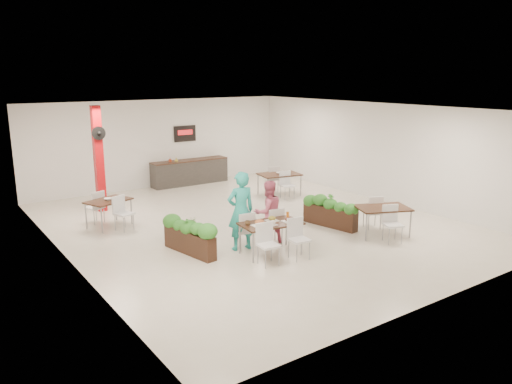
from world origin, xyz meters
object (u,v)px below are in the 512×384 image
Objects in this scene: diner_man at (241,211)px; diner_woman at (268,212)px; service_counter at (190,171)px; side_table_b at (279,177)px; planter_right at (330,209)px; side_table_c at (383,211)px; red_column at (99,158)px; planter_left at (189,233)px; side_table_a at (108,204)px; main_table at (270,228)px.

diner_man reaches higher than diner_woman.
service_counter is 3.77m from side_table_b.
side_table_c is at bearing -65.89° from planter_right.
red_column reaches higher than side_table_c.
planter_left is (-1.14, 0.45, -0.46)m from diner_man.
planter_right is at bearing -170.76° from diner_man.
side_table_a is (-0.36, -1.73, -1.02)m from red_column.
main_table is 0.82m from diner_man.
side_table_c is at bearing -81.86° from service_counter.
side_table_b is (3.73, 4.51, 0.01)m from main_table.
service_counter is 1.80× the size of side_table_b.
side_table_a and side_table_c have the same top height.
side_table_a is at bearing 104.47° from planter_left.
side_table_b is at bearing 50.42° from main_table.
red_column is 4.56m from service_counter.
side_table_a is 6.08m from side_table_b.
diner_woman is at bearing -102.53° from service_counter.
planter_left is at bearing -84.72° from red_column.
side_table_c is (3.60, -1.19, -0.31)m from diner_man.
side_table_a is (-1.96, 3.61, -0.32)m from diner_man.
service_counter is at bearing -95.82° from diner_woman.
main_table is at bearing 64.59° from diner_woman.
main_table is 1.05× the size of side_table_b.
planter_left is 1.03× the size of side_table_b.
side_table_b and side_table_c have the same top height.
side_table_a is at bearing -101.88° from red_column.
diner_man is at bearing 120.81° from main_table.
side_table_a is at bearing 118.85° from main_table.
planter_right is (2.62, 0.79, -0.15)m from main_table.
side_table_b is at bearing -130.18° from diner_man.
planter_left is 0.99× the size of planter_right.
service_counter is 8.49m from side_table_c.
side_table_b is (4.12, 3.86, -0.30)m from diner_man.
planter_left is at bearing -136.30° from side_table_b.
red_column is 1.92× the size of side_table_b.
side_table_a is at bearing 162.66° from side_table_c.
side_table_b is at bearing -14.63° from red_column.
red_column is 8.41m from side_table_c.
main_table is 4.87m from side_table_a.
service_counter is at bearing 75.65° from main_table.
red_column is 7.05m from planter_right.
planter_right is at bearing -48.53° from red_column.
side_table_b is at bearing 32.95° from planter_left.
service_counter reaches higher than planter_left.
diner_man is at bearing -73.38° from red_column.
red_column is 1.83× the size of main_table.
diner_man is 5.65m from side_table_b.
red_column reaches higher than planter_right.
service_counter is 5.66m from side_table_a.
diner_woman is 5.09m from side_table_b.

